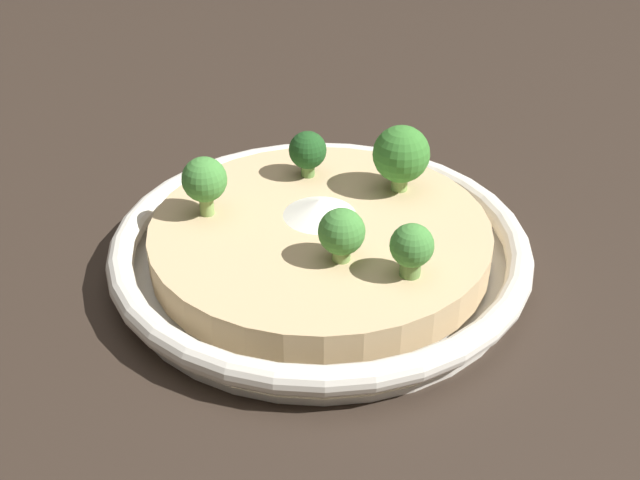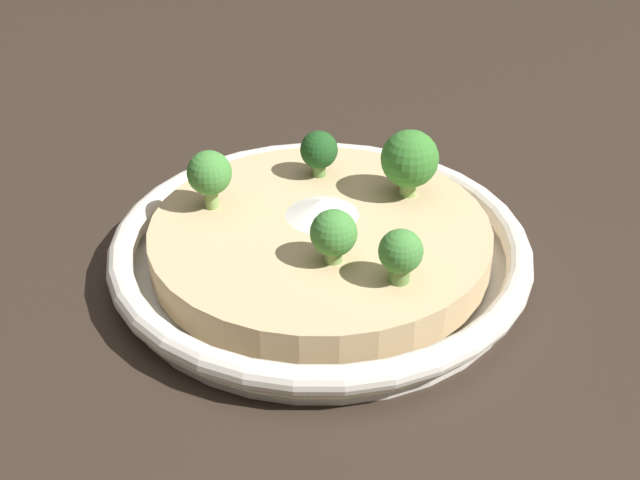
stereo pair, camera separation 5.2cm
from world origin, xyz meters
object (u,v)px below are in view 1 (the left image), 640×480
at_px(broccoli_back_right, 401,155).
at_px(broccoli_front_right, 412,248).
at_px(broccoli_back, 308,151).
at_px(broccoli_back_left, 205,181).
at_px(risotto_bowl, 320,246).
at_px(broccoli_front, 342,233).

distance_m(broccoli_back_right, broccoli_front_right, 0.10).
bearing_deg(broccoli_back, broccoli_front_right, -64.02).
distance_m(broccoli_front_right, broccoli_back_left, 0.15).
relative_size(risotto_bowl, broccoli_back_left, 6.77).
bearing_deg(broccoli_back, broccoli_back_left, -142.45).
xyz_separation_m(risotto_bowl, broccoli_back, (-0.01, 0.07, 0.04)).
bearing_deg(broccoli_front, risotto_bowl, 107.18).
bearing_deg(broccoli_front, broccoli_back_right, 62.67).
height_order(broccoli_front, broccoli_back_left, broccoli_back_left).
relative_size(risotto_bowl, broccoli_front_right, 8.17).
height_order(risotto_bowl, broccoli_back_right, broccoli_back_right).
bearing_deg(broccoli_back, risotto_bowl, -83.54).
relative_size(broccoli_back_right, broccoli_front_right, 1.39).
bearing_deg(broccoli_front_right, broccoli_back_right, 87.83).
distance_m(risotto_bowl, broccoli_front, 0.05).
height_order(broccoli_front_right, broccoli_back_left, broccoli_back_left).
height_order(broccoli_back_right, broccoli_back_left, broccoli_back_right).
relative_size(broccoli_back_right, broccoli_back_left, 1.15).
relative_size(risotto_bowl, broccoli_back_right, 5.87).
relative_size(risotto_bowl, broccoli_front, 8.06).
height_order(broccoli_back_right, broccoli_front, broccoli_back_right).
height_order(risotto_bowl, broccoli_back, broccoli_back).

